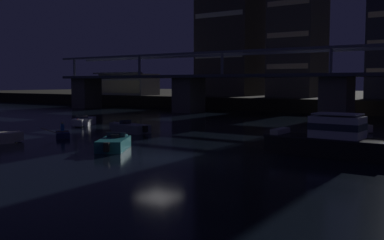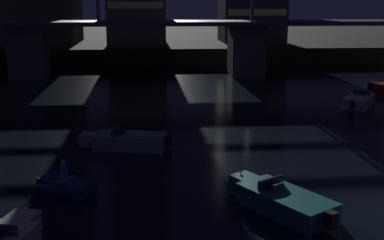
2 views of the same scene
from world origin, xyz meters
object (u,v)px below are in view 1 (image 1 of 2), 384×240
cabin_cruiser_near_left (333,140)px  dinghy_with_paddler (63,134)px  speedboat_mid_left (130,128)px  speedboat_mid_center (84,121)px  tower_west_tall (299,21)px  waterfront_pavilion (129,84)px  speedboat_far_left (114,144)px  river_bridge (337,87)px  speedboat_far_right (347,130)px

cabin_cruiser_near_left → dinghy_with_paddler: cabin_cruiser_near_left is taller
speedboat_mid_left → speedboat_mid_center: bearing=164.0°
speedboat_mid_left → speedboat_mid_center: (-9.35, 2.68, 0.00)m
tower_west_tall → cabin_cruiser_near_left: (21.41, -49.23, -14.78)m
tower_west_tall → speedboat_mid_center: 47.08m
waterfront_pavilion → speedboat_far_left: (42.40, -48.21, -4.02)m
river_bridge → speedboat_mid_center: bearing=-130.3°
speedboat_mid_center → dinghy_with_paddler: 11.33m
dinghy_with_paddler → speedboat_far_left: bearing=-17.0°
tower_west_tall → waterfront_pavilion: size_ratio=2.22×
river_bridge → waterfront_pavilion: (-47.52, 11.91, 0.28)m
river_bridge → cabin_cruiser_near_left: 31.65m
waterfront_pavilion → dinghy_with_paddler: (33.58, -45.52, -4.16)m
speedboat_mid_left → speedboat_far_left: (6.56, -8.85, 0.00)m
river_bridge → cabin_cruiser_near_left: river_bridge is taller
speedboat_mid_left → speedboat_far_left: bearing=-53.5°
waterfront_pavilion → speedboat_mid_center: bearing=-54.1°
river_bridge → speedboat_far_right: 18.59m
waterfront_pavilion → speedboat_mid_center: (26.50, -36.67, -4.02)m
tower_west_tall → speedboat_far_right: size_ratio=5.82×
speedboat_far_right → dinghy_with_paddler: (-19.95, -16.42, -0.14)m
speedboat_far_left → speedboat_far_right: same height
river_bridge → cabin_cruiser_near_left: bearing=-74.0°
river_bridge → tower_west_tall: (-12.74, 18.95, 11.67)m
speedboat_mid_center → speedboat_mid_left: bearing=-16.0°
tower_west_tall → cabin_cruiser_near_left: 55.68m
cabin_cruiser_near_left → dinghy_with_paddler: (-22.61, -3.32, -0.77)m
cabin_cruiser_near_left → speedboat_mid_center: bearing=169.5°
tower_west_tall → speedboat_far_left: tower_west_tall is taller
cabin_cruiser_near_left → river_bridge: bearing=106.0°
cabin_cruiser_near_left → speedboat_far_right: 13.38m
speedboat_far_right → dinghy_with_paddler: 25.83m
tower_west_tall → speedboat_far_left: size_ratio=5.72×
river_bridge → speedboat_far_right: bearing=-70.7°
river_bridge → dinghy_with_paddler: 36.59m
cabin_cruiser_near_left → speedboat_mid_left: bearing=172.1°
dinghy_with_paddler → waterfront_pavilion: bearing=126.4°
river_bridge → waterfront_pavilion: bearing=165.9°
speedboat_mid_left → speedboat_mid_center: 9.72m
river_bridge → dinghy_with_paddler: river_bridge is taller
river_bridge → cabin_cruiser_near_left: size_ratio=10.96×
river_bridge → dinghy_with_paddler: (-13.94, -33.60, -3.88)m
speedboat_mid_center → dinghy_with_paddler: (7.08, -8.84, -0.14)m
river_bridge → tower_west_tall: size_ratio=3.66×
speedboat_far_left → dinghy_with_paddler: (-8.83, 2.69, -0.14)m
waterfront_pavilion → dinghy_with_paddler: 56.72m
waterfront_pavilion → dinghy_with_paddler: bearing=-53.6°
speedboat_mid_center → speedboat_far_right: size_ratio=1.01×
waterfront_pavilion → speedboat_mid_left: waterfront_pavilion is taller
speedboat_mid_center → speedboat_far_right: bearing=15.7°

